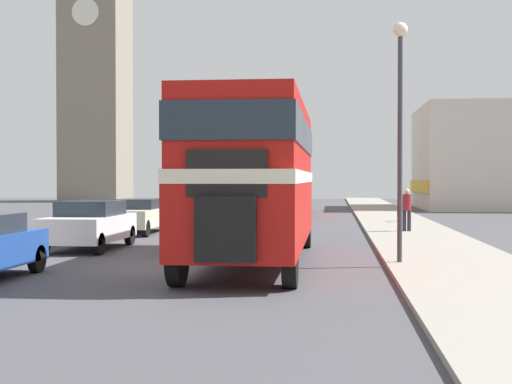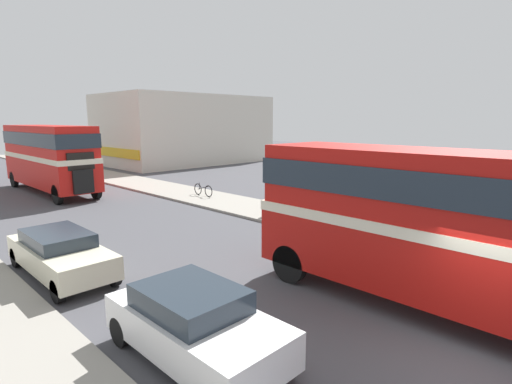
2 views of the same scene
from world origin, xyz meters
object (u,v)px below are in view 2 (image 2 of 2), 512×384
Objects in this scene: bus_distant at (49,153)px; bicycle_on_pavement at (203,190)px; pedestrian_walking at (275,195)px; car_parked_mid at (195,323)px; double_decker_bus at (456,220)px; car_parked_far at (60,253)px.

bus_distant is 6.01× the size of bicycle_on_pavement.
pedestrian_walking is 6.24m from bicycle_on_pavement.
pedestrian_walking reaches higher than car_parked_mid.
double_decker_bus is at bearing -88.11° from bus_distant.
car_parked_mid is (-5.45, 2.94, -1.64)m from double_decker_bus.
car_parked_far is at bearing 92.20° from car_parked_mid.
car_parked_mid reaches higher than car_parked_far.
pedestrian_walking reaches higher than bicycle_on_pavement.
bus_distant is 2.29× the size of car_parked_far.
pedestrian_walking reaches higher than car_parked_far.
car_parked_far is 2.79× the size of pedestrian_walking.
car_parked_mid is at bearing -101.95° from bus_distant.
bus_distant is at bearing 110.93° from pedestrian_walking.
pedestrian_walking is at bearing -69.07° from bus_distant.
car_parked_mid is at bearing 151.63° from double_decker_bus.
car_parked_far reaches higher than bicycle_on_pavement.
bus_distant reaches higher than car_parked_mid.
bus_distant is 15.88m from pedestrian_walking.
pedestrian_walking is (10.27, 7.10, 0.29)m from car_parked_mid.
pedestrian_walking is 0.94× the size of bicycle_on_pavement.
double_decker_bus is 24.82m from bus_distant.
double_decker_bus is 17.15m from bicycle_on_pavement.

